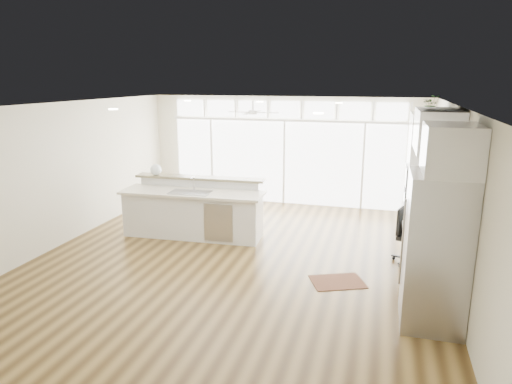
# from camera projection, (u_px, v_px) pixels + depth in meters

# --- Properties ---
(floor) EXTENTS (7.00, 8.00, 0.02)m
(floor) POSITION_uv_depth(u_px,v_px,m) (237.00, 260.00, 8.10)
(floor) COLOR #473215
(floor) RESTS_ON ground
(ceiling) EXTENTS (7.00, 8.00, 0.02)m
(ceiling) POSITION_uv_depth(u_px,v_px,m) (235.00, 105.00, 7.45)
(ceiling) COLOR white
(ceiling) RESTS_ON wall_back
(wall_back) EXTENTS (7.00, 0.04, 2.70)m
(wall_back) POSITION_uv_depth(u_px,v_px,m) (285.00, 151.00, 11.51)
(wall_back) COLOR silver
(wall_back) RESTS_ON floor
(wall_front) EXTENTS (7.00, 0.04, 2.70)m
(wall_front) POSITION_uv_depth(u_px,v_px,m) (96.00, 285.00, 4.04)
(wall_front) COLOR silver
(wall_front) RESTS_ON floor
(wall_left) EXTENTS (0.04, 8.00, 2.70)m
(wall_left) POSITION_uv_depth(u_px,v_px,m) (62.00, 174.00, 8.69)
(wall_left) COLOR silver
(wall_left) RESTS_ON floor
(wall_right) EXTENTS (0.04, 8.00, 2.70)m
(wall_right) POSITION_uv_depth(u_px,v_px,m) (457.00, 200.00, 6.86)
(wall_right) COLOR silver
(wall_right) RESTS_ON floor
(glass_wall) EXTENTS (5.80, 0.06, 2.08)m
(glass_wall) POSITION_uv_depth(u_px,v_px,m) (284.00, 163.00, 11.53)
(glass_wall) COLOR white
(glass_wall) RESTS_ON wall_back
(transom_row) EXTENTS (5.90, 0.06, 0.40)m
(transom_row) POSITION_uv_depth(u_px,v_px,m) (285.00, 110.00, 11.21)
(transom_row) COLOR white
(transom_row) RESTS_ON wall_back
(desk_window) EXTENTS (0.04, 0.85, 0.85)m
(desk_window) POSITION_uv_depth(u_px,v_px,m) (453.00, 182.00, 7.10)
(desk_window) COLOR white
(desk_window) RESTS_ON wall_right
(ceiling_fan) EXTENTS (1.16, 1.16, 0.32)m
(ceiling_fan) POSITION_uv_depth(u_px,v_px,m) (253.00, 108.00, 10.25)
(ceiling_fan) COLOR white
(ceiling_fan) RESTS_ON ceiling
(recessed_lights) EXTENTS (3.40, 3.00, 0.02)m
(recessed_lights) POSITION_uv_depth(u_px,v_px,m) (239.00, 106.00, 7.64)
(recessed_lights) COLOR white
(recessed_lights) RESTS_ON ceiling
(oven_cabinet) EXTENTS (0.64, 1.20, 2.50)m
(oven_cabinet) POSITION_uv_depth(u_px,v_px,m) (424.00, 180.00, 8.65)
(oven_cabinet) COLOR silver
(oven_cabinet) RESTS_ON floor
(desk_nook) EXTENTS (0.72, 1.30, 0.76)m
(desk_nook) POSITION_uv_depth(u_px,v_px,m) (424.00, 251.00, 7.47)
(desk_nook) COLOR silver
(desk_nook) RESTS_ON floor
(upper_cabinets) EXTENTS (0.64, 1.30, 0.64)m
(upper_cabinets) POSITION_uv_depth(u_px,v_px,m) (438.00, 130.00, 6.98)
(upper_cabinets) COLOR silver
(upper_cabinets) RESTS_ON wall_right
(refrigerator) EXTENTS (0.76, 0.90, 2.00)m
(refrigerator) POSITION_uv_depth(u_px,v_px,m) (436.00, 251.00, 5.78)
(refrigerator) COLOR #A1A2A6
(refrigerator) RESTS_ON floor
(fridge_cabinet) EXTENTS (0.64, 0.90, 0.60)m
(fridge_cabinet) POSITION_uv_depth(u_px,v_px,m) (452.00, 149.00, 5.45)
(fridge_cabinet) COLOR silver
(fridge_cabinet) RESTS_ON wall_right
(framed_photos) EXTENTS (0.06, 0.22, 0.80)m
(framed_photos) POSITION_uv_depth(u_px,v_px,m) (447.00, 183.00, 7.72)
(framed_photos) COLOR black
(framed_photos) RESTS_ON wall_right
(kitchen_island) EXTENTS (2.92, 1.22, 1.14)m
(kitchen_island) POSITION_uv_depth(u_px,v_px,m) (193.00, 209.00, 9.18)
(kitchen_island) COLOR silver
(kitchen_island) RESTS_ON floor
(rug) EXTENTS (0.98, 0.86, 0.01)m
(rug) POSITION_uv_depth(u_px,v_px,m) (337.00, 282.00, 7.20)
(rug) COLOR #3C1D13
(rug) RESTS_ON floor
(office_chair) EXTENTS (0.63, 0.61, 0.97)m
(office_chair) POSITION_uv_depth(u_px,v_px,m) (413.00, 237.00, 7.81)
(office_chair) COLOR black
(office_chair) RESTS_ON floor
(fishbowl) EXTENTS (0.24, 0.24, 0.24)m
(fishbowl) POSITION_uv_depth(u_px,v_px,m) (156.00, 170.00, 9.59)
(fishbowl) COLOR white
(fishbowl) RESTS_ON kitchen_island
(monitor) EXTENTS (0.08, 0.45, 0.37)m
(monitor) POSITION_uv_depth(u_px,v_px,m) (421.00, 217.00, 7.35)
(monitor) COLOR black
(monitor) RESTS_ON desk_nook
(keyboard) EXTENTS (0.12, 0.31, 0.02)m
(keyboard) POSITION_uv_depth(u_px,v_px,m) (410.00, 227.00, 7.44)
(keyboard) COLOR white
(keyboard) RESTS_ON desk_nook
(potted_plant) EXTENTS (0.32, 0.35, 0.26)m
(potted_plant) POSITION_uv_depth(u_px,v_px,m) (431.00, 106.00, 8.32)
(potted_plant) COLOR #2E5B27
(potted_plant) RESTS_ON oven_cabinet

